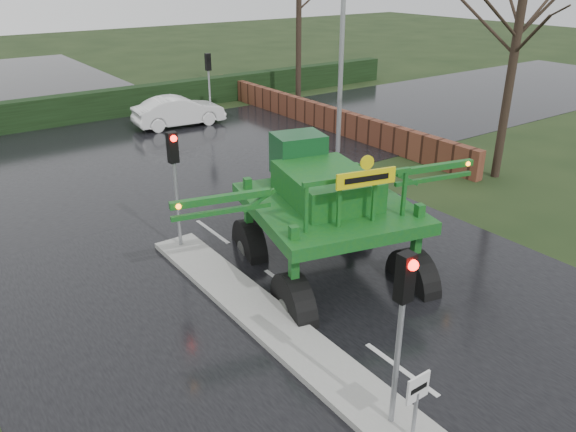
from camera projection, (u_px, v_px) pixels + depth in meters
ground at (401, 370)px, 11.51m from camera, size 140.00×140.00×0.00m
road_main at (184, 211)px, 18.92m from camera, size 14.00×80.00×0.02m
road_cross at (120, 164)px, 23.37m from camera, size 80.00×12.00×0.02m
median_island at (267, 319)px, 13.01m from camera, size 1.20×10.00×0.16m
hedge_row at (62, 110)px, 29.00m from camera, size 44.00×0.90×1.50m
brick_wall at (317, 115)px, 28.72m from camera, size 0.40×20.00×1.20m
keep_left_sign at (417, 397)px, 9.27m from camera, size 0.50×0.07×1.35m
traffic_signal_near at (403, 305)px, 9.01m from camera, size 0.26×0.33×3.52m
traffic_signal_mid at (174, 166)px, 15.31m from camera, size 0.26×0.33×3.52m
traffic_signal_far at (208, 72)px, 28.75m from camera, size 0.26×0.33×3.52m
street_light_right at (337, 9)px, 22.33m from camera, size 3.85×0.30×10.00m
tree_right_near at (517, 39)px, 19.96m from camera, size 5.60×5.60×9.64m
crop_sprayer at (290, 223)px, 12.78m from camera, size 8.18×5.98×4.68m
white_sedan at (180, 126)px, 28.97m from camera, size 4.71×1.99×1.51m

